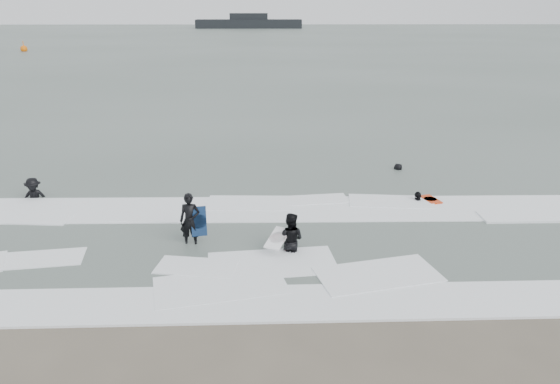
{
  "coord_description": "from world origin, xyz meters",
  "views": [
    {
      "loc": [
        -0.3,
        -12.92,
        7.47
      ],
      "look_at": [
        0.0,
        5.0,
        1.1
      ],
      "focal_mm": 35.0,
      "sensor_mm": 36.0,
      "label": 1
    }
  ],
  "objects_px": {
    "surfer_wading": "(290,251)",
    "surfer_right_far": "(398,170)",
    "surfer_right_near": "(418,203)",
    "surfer_centre": "(191,246)",
    "surfer_breaker": "(35,199)",
    "buoy": "(24,49)",
    "vessel_horizon": "(249,23)"
  },
  "relations": [
    {
      "from": "surfer_centre",
      "to": "surfer_wading",
      "type": "xyz_separation_m",
      "value": [
        3.15,
        -0.43,
        0.0
      ]
    },
    {
      "from": "surfer_wading",
      "to": "buoy",
      "type": "distance_m",
      "value": 78.16
    },
    {
      "from": "surfer_breaker",
      "to": "buoy",
      "type": "height_order",
      "value": "buoy"
    },
    {
      "from": "surfer_breaker",
      "to": "buoy",
      "type": "relative_size",
      "value": 1.05
    },
    {
      "from": "surfer_centre",
      "to": "surfer_breaker",
      "type": "relative_size",
      "value": 1.03
    },
    {
      "from": "surfer_centre",
      "to": "surfer_right_far",
      "type": "relative_size",
      "value": 1.21
    },
    {
      "from": "surfer_right_near",
      "to": "surfer_right_far",
      "type": "relative_size",
      "value": 1.09
    },
    {
      "from": "surfer_right_far",
      "to": "buoy",
      "type": "height_order",
      "value": "buoy"
    },
    {
      "from": "surfer_breaker",
      "to": "buoy",
      "type": "bearing_deg",
      "value": 106.53
    },
    {
      "from": "buoy",
      "to": "surfer_right_far",
      "type": "bearing_deg",
      "value": -54.75
    },
    {
      "from": "surfer_wading",
      "to": "surfer_right_near",
      "type": "relative_size",
      "value": 1.13
    },
    {
      "from": "surfer_wading",
      "to": "surfer_breaker",
      "type": "bearing_deg",
      "value": -9.44
    },
    {
      "from": "surfer_right_near",
      "to": "buoy",
      "type": "xyz_separation_m",
      "value": [
        -42.4,
        64.49,
        0.42
      ]
    },
    {
      "from": "surfer_right_far",
      "to": "vessel_horizon",
      "type": "height_order",
      "value": "vessel_horizon"
    },
    {
      "from": "surfer_right_near",
      "to": "surfer_right_far",
      "type": "height_order",
      "value": "surfer_right_near"
    },
    {
      "from": "surfer_wading",
      "to": "buoy",
      "type": "relative_size",
      "value": 1.1
    },
    {
      "from": "surfer_breaker",
      "to": "surfer_right_near",
      "type": "distance_m",
      "value": 15.04
    },
    {
      "from": "surfer_right_near",
      "to": "vessel_horizon",
      "type": "distance_m",
      "value": 132.11
    },
    {
      "from": "surfer_breaker",
      "to": "surfer_wading",
      "type": "bearing_deg",
      "value": -32.63
    },
    {
      "from": "surfer_centre",
      "to": "vessel_horizon",
      "type": "bearing_deg",
      "value": 94.22
    },
    {
      "from": "surfer_right_far",
      "to": "buoy",
      "type": "bearing_deg",
      "value": -96.37
    },
    {
      "from": "surfer_right_far",
      "to": "surfer_wading",
      "type": "bearing_deg",
      "value": 16.35
    },
    {
      "from": "surfer_wading",
      "to": "surfer_right_far",
      "type": "xyz_separation_m",
      "value": [
        5.27,
        8.42,
        0.0
      ]
    },
    {
      "from": "surfer_centre",
      "to": "surfer_right_far",
      "type": "bearing_deg",
      "value": 46.41
    },
    {
      "from": "surfer_centre",
      "to": "surfer_wading",
      "type": "bearing_deg",
      "value": -4.83
    },
    {
      "from": "surfer_wading",
      "to": "surfer_right_near",
      "type": "bearing_deg",
      "value": -124.08
    },
    {
      "from": "surfer_breaker",
      "to": "vessel_horizon",
      "type": "distance_m",
      "value": 131.02
    },
    {
      "from": "surfer_breaker",
      "to": "vessel_horizon",
      "type": "height_order",
      "value": "vessel_horizon"
    },
    {
      "from": "surfer_right_far",
      "to": "vessel_horizon",
      "type": "xyz_separation_m",
      "value": [
        -11.56,
        127.37,
        1.41
      ]
    },
    {
      "from": "surfer_breaker",
      "to": "surfer_right_far",
      "type": "bearing_deg",
      "value": 6.62
    },
    {
      "from": "surfer_right_far",
      "to": "surfer_breaker",
      "type": "bearing_deg",
      "value": -28.32
    },
    {
      "from": "buoy",
      "to": "surfer_wading",
      "type": "bearing_deg",
      "value": -61.49
    }
  ]
}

